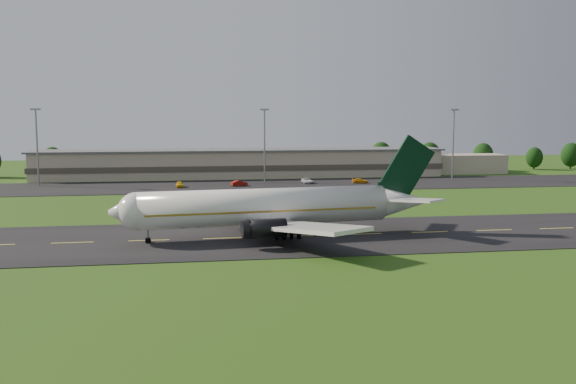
{
  "coord_description": "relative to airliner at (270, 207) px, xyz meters",
  "views": [
    {
      "loc": [
        -16.01,
        -96.16,
        18.81
      ],
      "look_at": [
        0.3,
        8.0,
        6.0
      ],
      "focal_mm": 40.0,
      "sensor_mm": 36.0,
      "label": 1
    }
  ],
  "objects": [
    {
      "name": "ground",
      "position": [
        3.75,
        -0.08,
        -4.66
      ],
      "size": [
        360.0,
        360.0,
        0.0
      ],
      "primitive_type": "plane",
      "color": "#234912",
      "rests_on": "ground"
    },
    {
      "name": "taxiway",
      "position": [
        3.75,
        -0.08,
        -4.61
      ],
      "size": [
        220.0,
        30.0,
        0.1
      ],
      "primitive_type": "cube",
      "color": "black",
      "rests_on": "ground"
    },
    {
      "name": "apron",
      "position": [
        3.75,
        71.92,
        -4.61
      ],
      "size": [
        260.0,
        30.0,
        0.1
      ],
      "primitive_type": "cube",
      "color": "black",
      "rests_on": "ground"
    },
    {
      "name": "airliner",
      "position": [
        0.0,
        0.0,
        0.0
      ],
      "size": [
        51.26,
        41.99,
        15.57
      ],
      "rotation": [
        0.0,
        0.0,
        0.1
      ],
      "color": "white",
      "rests_on": "ground"
    },
    {
      "name": "terminal",
      "position": [
        10.15,
        96.1,
        -0.67
      ],
      "size": [
        145.0,
        16.0,
        8.4
      ],
      "color": "tan",
      "rests_on": "ground"
    },
    {
      "name": "light_mast_west",
      "position": [
        -51.25,
        79.92,
        8.08
      ],
      "size": [
        2.4,
        1.2,
        20.35
      ],
      "color": "gray",
      "rests_on": "ground"
    },
    {
      "name": "light_mast_centre",
      "position": [
        8.75,
        79.92,
        8.08
      ],
      "size": [
        2.4,
        1.2,
        20.35
      ],
      "color": "gray",
      "rests_on": "ground"
    },
    {
      "name": "light_mast_east",
      "position": [
        63.75,
        79.92,
        8.08
      ],
      "size": [
        2.4,
        1.2,
        20.35
      ],
      "color": "gray",
      "rests_on": "ground"
    },
    {
      "name": "tree_line",
      "position": [
        34.38,
        106.11,
        0.28
      ],
      "size": [
        196.05,
        8.9,
        9.88
      ],
      "color": "black",
      "rests_on": "ground"
    },
    {
      "name": "service_vehicle_a",
      "position": [
        -14.52,
        70.25,
        -3.82
      ],
      "size": [
        1.98,
        4.46,
        1.49
      ],
      "primitive_type": "imported",
      "rotation": [
        0.0,
        0.0,
        0.05
      ],
      "color": "#E9B70D",
      "rests_on": "apron"
    },
    {
      "name": "service_vehicle_b",
      "position": [
        0.94,
        70.85,
        -3.84
      ],
      "size": [
        4.64,
        2.9,
        1.44
      ],
      "primitive_type": "imported",
      "rotation": [
        0.0,
        0.0,
        1.91
      ],
      "color": "maroon",
      "rests_on": "apron"
    },
    {
      "name": "service_vehicle_c",
      "position": [
        19.81,
        74.81,
        -3.84
      ],
      "size": [
        2.58,
        5.28,
        1.44
      ],
      "primitive_type": "imported",
      "rotation": [
        0.0,
        0.0,
        0.04
      ],
      "color": "silver",
      "rests_on": "apron"
    },
    {
      "name": "service_vehicle_d",
      "position": [
        34.15,
        72.61,
        -3.92
      ],
      "size": [
        4.67,
        2.64,
        1.28
      ],
      "primitive_type": "imported",
      "rotation": [
        0.0,
        0.0,
        1.37
      ],
      "color": "orange",
      "rests_on": "apron"
    }
  ]
}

